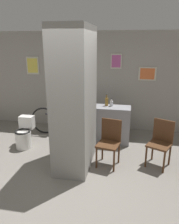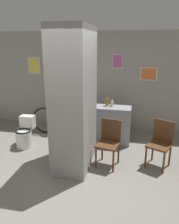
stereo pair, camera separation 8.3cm
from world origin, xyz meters
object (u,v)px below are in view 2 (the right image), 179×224
object	(u,v)px
toilet	(25,134)
bottle_tall	(107,101)
chair_near_pillar	(109,141)
bicycle	(64,121)
chair_by_doorway	(161,142)

from	to	relation	value
toilet	bottle_tall	size ratio (longest dim) A/B	2.35
chair_near_pillar	bicycle	bearing A→B (deg)	149.21
toilet	bottle_tall	xyz separation A→B (m)	(1.81, 0.70, 0.69)
bicycle	bottle_tall	world-z (taller)	bottle_tall
chair_near_pillar	bottle_tall	xyz separation A→B (m)	(-0.19, 1.11, 0.48)
toilet	chair_by_doorway	world-z (taller)	chair_by_doorway
chair_by_doorway	bicycle	distance (m)	2.52
chair_near_pillar	bottle_tall	size ratio (longest dim) A/B	3.12
bicycle	bottle_tall	bearing A→B (deg)	-5.10
toilet	chair_by_doorway	distance (m)	2.98
chair_by_doorway	toilet	bearing A→B (deg)	-159.34
chair_by_doorway	bicycle	bearing A→B (deg)	-179.31
chair_near_pillar	bicycle	world-z (taller)	chair_near_pillar
toilet	bicycle	bearing A→B (deg)	49.53
chair_near_pillar	chair_by_doorway	bearing A→B (deg)	20.64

